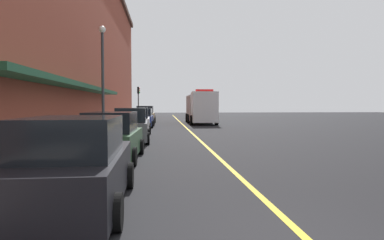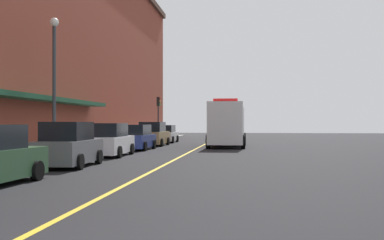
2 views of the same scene
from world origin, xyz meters
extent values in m
plane|color=black|center=(0.00, 25.00, 0.00)|extent=(112.00, 112.00, 0.00)
cube|color=gray|center=(-6.20, 25.00, 0.07)|extent=(2.40, 70.00, 0.15)
cube|color=gold|center=(0.00, 25.00, 0.00)|extent=(0.16, 70.00, 0.01)
cube|color=brown|center=(-12.67, 24.00, 8.07)|extent=(10.54, 64.00, 16.15)
cube|color=#19472D|center=(-6.85, 16.00, 3.10)|extent=(1.20, 22.40, 0.24)
cube|color=black|center=(-3.95, 2.43, 0.63)|extent=(1.95, 4.62, 0.91)
cube|color=black|center=(-3.95, 2.20, 1.46)|extent=(1.73, 2.56, 0.75)
cylinder|color=black|center=(-4.92, 3.84, 0.32)|extent=(0.23, 0.64, 0.64)
cylinder|color=black|center=(-3.03, 3.87, 0.32)|extent=(0.23, 0.64, 0.64)
cylinder|color=black|center=(-2.98, 1.03, 0.32)|extent=(0.23, 0.64, 0.64)
cube|color=#2D5133|center=(-4.04, 8.29, 0.62)|extent=(1.99, 4.40, 0.89)
cube|color=black|center=(-4.05, 8.07, 1.43)|extent=(1.73, 2.44, 0.73)
cylinder|color=black|center=(-4.92, 9.66, 0.32)|extent=(0.24, 0.65, 0.64)
cylinder|color=black|center=(-3.07, 9.60, 0.32)|extent=(0.24, 0.65, 0.64)
cylinder|color=black|center=(-5.02, 6.98, 0.32)|extent=(0.24, 0.65, 0.64)
cylinder|color=black|center=(-3.17, 6.91, 0.32)|extent=(0.24, 0.65, 0.64)
cube|color=#595B60|center=(-3.87, 14.36, 0.65)|extent=(1.90, 4.39, 0.94)
cube|color=black|center=(-3.86, 14.14, 1.50)|extent=(1.65, 2.44, 0.77)
cylinder|color=black|center=(-4.80, 15.67, 0.32)|extent=(0.24, 0.65, 0.64)
cylinder|color=black|center=(-3.03, 15.73, 0.32)|extent=(0.24, 0.65, 0.64)
cylinder|color=black|center=(-4.70, 12.98, 0.32)|extent=(0.24, 0.65, 0.64)
cylinder|color=black|center=(-2.94, 13.05, 0.32)|extent=(0.24, 0.65, 0.64)
cube|color=silver|center=(-4.05, 20.62, 0.63)|extent=(2.01, 4.78, 0.91)
cube|color=black|center=(-4.04, 20.38, 1.46)|extent=(1.77, 2.65, 0.74)
cylinder|color=black|center=(-5.04, 22.06, 0.32)|extent=(0.24, 0.65, 0.64)
cylinder|color=black|center=(-3.12, 22.11, 0.32)|extent=(0.24, 0.65, 0.64)
cylinder|color=black|center=(-4.97, 19.12, 0.32)|extent=(0.24, 0.65, 0.64)
cylinder|color=black|center=(-3.05, 19.17, 0.32)|extent=(0.24, 0.65, 0.64)
cube|color=navy|center=(-3.87, 26.63, 0.60)|extent=(1.81, 4.51, 0.85)
cube|color=black|center=(-3.88, 26.41, 1.38)|extent=(1.60, 2.49, 0.70)
cylinder|color=black|center=(-4.71, 28.04, 0.32)|extent=(0.23, 0.64, 0.64)
cylinder|color=black|center=(-2.97, 28.00, 0.32)|extent=(0.23, 0.64, 0.64)
cylinder|color=black|center=(-4.77, 25.26, 0.32)|extent=(0.23, 0.64, 0.64)
cylinder|color=black|center=(-3.03, 25.23, 0.32)|extent=(0.23, 0.64, 0.64)
cube|color=#A5844C|center=(-3.92, 32.40, 0.65)|extent=(1.94, 4.46, 0.96)
cube|color=black|center=(-3.92, 32.18, 1.52)|extent=(1.72, 2.46, 0.78)
cylinder|color=black|center=(-4.84, 33.79, 0.32)|extent=(0.23, 0.64, 0.64)
cylinder|color=black|center=(-2.95, 33.76, 0.32)|extent=(0.23, 0.64, 0.64)
cylinder|color=black|center=(-4.89, 31.05, 0.32)|extent=(0.23, 0.64, 0.64)
cylinder|color=black|center=(-3.00, 31.02, 0.32)|extent=(0.23, 0.64, 0.64)
cube|color=silver|center=(-4.00, 38.50, 0.58)|extent=(1.81, 4.52, 0.80)
cube|color=black|center=(-4.00, 38.27, 1.31)|extent=(1.63, 2.48, 0.66)
cylinder|color=black|center=(-4.92, 39.90, 0.32)|extent=(0.22, 0.64, 0.64)
cylinder|color=black|center=(-3.09, 39.90, 0.32)|extent=(0.22, 0.64, 0.64)
cylinder|color=black|center=(-4.92, 37.10, 0.32)|extent=(0.22, 0.64, 0.64)
cylinder|color=black|center=(-3.09, 37.10, 0.32)|extent=(0.22, 0.64, 0.64)
cube|color=silver|center=(2.07, 28.82, 1.82)|extent=(2.48, 2.61, 3.03)
cube|color=silver|center=(2.09, 33.65, 1.70)|extent=(2.50, 6.32, 2.79)
cube|color=red|center=(2.07, 28.82, 3.45)|extent=(1.73, 0.61, 0.24)
cylinder|color=black|center=(3.32, 28.91, 0.50)|extent=(0.30, 1.00, 1.00)
cylinder|color=black|center=(0.82, 28.92, 0.50)|extent=(0.30, 1.00, 1.00)
cylinder|color=black|center=(3.34, 32.86, 0.50)|extent=(0.30, 1.00, 1.00)
cylinder|color=black|center=(0.83, 32.87, 0.50)|extent=(0.30, 1.00, 1.00)
cylinder|color=black|center=(3.35, 35.41, 0.50)|extent=(0.30, 1.00, 1.00)
cylinder|color=black|center=(0.84, 35.42, 0.50)|extent=(0.30, 1.00, 1.00)
cylinder|color=#4C4C51|center=(-5.35, 38.99, 0.68)|extent=(0.07, 0.07, 1.05)
cube|color=black|center=(-5.35, 38.99, 1.34)|extent=(0.14, 0.18, 0.28)
cylinder|color=#4C4C51|center=(-5.35, 26.39, 0.68)|extent=(0.07, 0.07, 1.05)
cube|color=black|center=(-5.35, 26.39, 1.34)|extent=(0.14, 0.18, 0.28)
cylinder|color=#4C4C51|center=(-5.35, 24.21, 0.68)|extent=(0.07, 0.07, 1.05)
cube|color=black|center=(-5.35, 24.21, 1.34)|extent=(0.14, 0.18, 0.28)
cylinder|color=#4C4C51|center=(-5.35, 17.06, 0.68)|extent=(0.07, 0.07, 1.05)
cube|color=black|center=(-5.35, 17.06, 1.34)|extent=(0.14, 0.18, 0.28)
cylinder|color=#33383D|center=(-5.95, 17.66, 3.40)|extent=(0.18, 0.18, 6.50)
sphere|color=white|center=(-5.95, 17.66, 6.87)|extent=(0.44, 0.44, 0.44)
cylinder|color=#232326|center=(-5.30, 41.80, 1.85)|extent=(0.14, 0.14, 3.40)
cube|color=black|center=(-5.30, 41.80, 4.00)|extent=(0.28, 0.36, 0.90)
sphere|color=red|center=(-5.14, 41.80, 4.30)|extent=(0.16, 0.16, 0.16)
sphere|color=gold|center=(-5.14, 41.80, 4.00)|extent=(0.16, 0.16, 0.16)
sphere|color=green|center=(-5.14, 41.80, 3.70)|extent=(0.16, 0.16, 0.16)
camera|label=1|loc=(-2.23, -4.49, 2.08)|focal=31.53mm
camera|label=2|loc=(3.60, -4.68, 1.85)|focal=43.86mm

